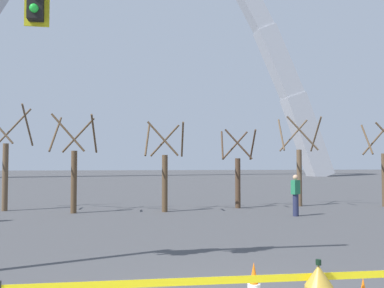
{
  "coord_description": "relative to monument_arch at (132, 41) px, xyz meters",
  "views": [
    {
      "loc": [
        -1.56,
        -5.1,
        2.03
      ],
      "look_at": [
        0.17,
        5.0,
        2.5
      ],
      "focal_mm": 39.31,
      "sensor_mm": 36.0,
      "label": 1
    }
  ],
  "objects": [
    {
      "name": "tree_left_mid",
      "position": [
        -3.42,
        -43.9,
        -18.23
      ],
      "size": [
        1.85,
        1.86,
        4.0
      ],
      "color": "brown",
      "rests_on": "ground"
    },
    {
      "name": "tree_center_right",
      "position": [
        3.72,
        -43.14,
        -18.43
      ],
      "size": [
        1.65,
        1.66,
        3.55
      ],
      "color": "#473323",
      "rests_on": "ground"
    },
    {
      "name": "tree_far_left",
      "position": [
        -6.42,
        -42.55,
        -18.0
      ],
      "size": [
        2.08,
        2.09,
        4.53
      ],
      "color": "brown",
      "rests_on": "ground"
    },
    {
      "name": "tree_far_right",
      "position": [
        10.69,
        -43.69,
        -18.27
      ],
      "size": [
        1.81,
        1.82,
        3.92
      ],
      "color": "brown",
      "rests_on": "ground"
    },
    {
      "name": "pedestrian_standing_center",
      "position": [
        5.11,
        -46.35,
        -19.19
      ],
      "size": [
        0.39,
        0.35,
        1.59
      ],
      "color": "#232847",
      "rests_on": "ground"
    },
    {
      "name": "tree_right_mid",
      "position": [
        6.84,
        -42.8,
        -18.14
      ],
      "size": [
        1.94,
        1.95,
        4.21
      ],
      "color": "brown",
      "rests_on": "ground"
    },
    {
      "name": "tree_center_left",
      "position": [
        0.29,
        -44.04,
        -18.35
      ],
      "size": [
        1.73,
        1.74,
        3.74
      ],
      "color": "brown",
      "rests_on": "ground"
    },
    {
      "name": "monument_arch",
      "position": [
        0.0,
        0.0,
        0.0
      ],
      "size": [
        62.17,
        3.24,
        45.19
      ],
      "color": "#B2B5BC",
      "rests_on": "ground"
    }
  ]
}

